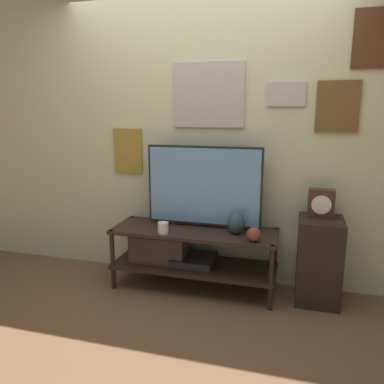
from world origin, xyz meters
The scene contains 9 objects.
ground_plane centered at (0.00, 0.00, 0.00)m, with size 12.00×12.00×0.00m, color brown.
wall_back centered at (0.01, 0.58, 1.36)m, with size 6.40×0.08×2.70m.
media_console centered at (-0.12, 0.28, 0.34)m, with size 1.42×0.49×0.54m.
television centered at (0.06, 0.39, 0.90)m, with size 1.01×0.05×0.71m.
vase_round_glass centered at (0.53, 0.12, 0.59)m, with size 0.12×0.12×0.12m.
vase_urn_stoneware centered at (0.37, 0.28, 0.63)m, with size 0.15×0.14×0.18m.
candle_jar centered at (-0.22, 0.12, 0.58)m, with size 0.09×0.09×0.10m.
side_table centered at (1.04, 0.34, 0.35)m, with size 0.35×0.39×0.70m.
mantel_clock centered at (1.03, 0.39, 0.81)m, with size 0.20×0.11×0.23m.
Camera 1 is at (0.81, -2.69, 1.55)m, focal length 35.00 mm.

